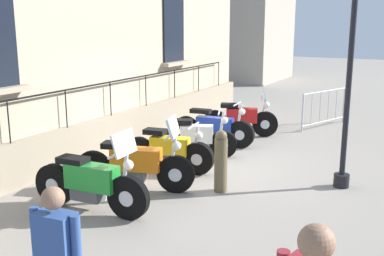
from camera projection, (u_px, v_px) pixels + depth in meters
name	position (u px, v px, depth m)	size (l,w,h in m)	color
ground_plane	(190.00, 165.00, 9.87)	(60.00, 60.00, 0.00)	gray
building_facade	(92.00, 9.00, 10.29)	(0.82, 13.37, 6.66)	tan
motorcycle_green	(91.00, 184.00, 7.36)	(2.10, 0.68, 1.37)	black
motorcycle_orange	(135.00, 164.00, 8.33)	(2.13, 0.95, 1.36)	black
motorcycle_yellow	(168.00, 151.00, 9.38)	(1.92, 0.66, 0.99)	black
motorcycle_white	(195.00, 139.00, 10.36)	(1.79, 0.95, 1.04)	black
motorcycle_blue	(213.00, 129.00, 11.33)	(2.06, 0.54, 1.07)	black
motorcycle_red	(241.00, 119.00, 12.25)	(1.87, 0.96, 1.35)	black
lamppost	(352.00, 41.00, 7.99)	(0.28, 0.98, 3.86)	black
crowd_barrier	(324.00, 107.00, 13.24)	(0.77, 1.87, 1.05)	#B7B7BF
bollard	(221.00, 161.00, 8.23)	(0.23, 0.23, 1.12)	brown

